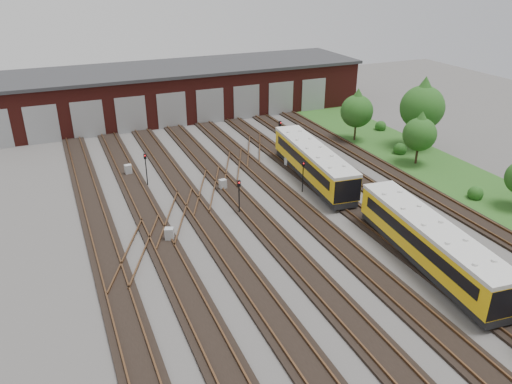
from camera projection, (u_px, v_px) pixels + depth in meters
name	position (u px, v px, depth m)	size (l,w,h in m)	color
ground	(324.00, 259.00, 35.07)	(120.00, 120.00, 0.00)	#454240
track_network	(318.00, 254.00, 35.45)	(30.40, 70.00, 0.33)	black
maintenance_shed	(175.00, 90.00, 67.02)	(51.00, 12.50, 6.35)	#4E1713
grass_verge	(438.00, 169.00, 50.18)	(8.00, 55.00, 0.05)	#244E1A
metro_train	(429.00, 242.00, 33.54)	(3.99, 46.37, 2.93)	black
signal_mast_0	(239.00, 192.00, 40.52)	(0.27, 0.26, 3.00)	black
signal_mast_1	(146.00, 165.00, 45.83)	(0.27, 0.25, 3.09)	black
signal_mast_2	(303.00, 173.00, 44.44)	(0.26, 0.24, 2.93)	black
signal_mast_3	(280.00, 132.00, 53.76)	(0.31, 0.30, 3.49)	black
relay_cabinet_0	(169.00, 235.00, 37.09)	(0.64, 0.54, 1.07)	#A1A4A6
relay_cabinet_1	(128.00, 170.00, 48.56)	(0.64, 0.53, 1.06)	#A1A4A6
relay_cabinet_2	(223.00, 185.00, 45.43)	(0.61, 0.50, 1.01)	#A1A4A6
relay_cabinet_3	(315.00, 171.00, 48.43)	(0.54, 0.45, 0.90)	#A1A4A6
relay_cabinet_4	(288.00, 162.00, 50.65)	(0.57, 0.47, 0.95)	#A1A4A6
tree_0	(357.00, 107.00, 56.56)	(3.69, 3.69, 6.12)	#302215
tree_1	(420.00, 130.00, 49.99)	(3.37, 3.37, 5.58)	#302215
tree_2	(423.00, 102.00, 54.01)	(4.79, 4.79, 7.94)	#302215
bush_0	(476.00, 192.00, 43.70)	(1.33, 1.33, 1.33)	#1B4A15
bush_1	(400.00, 147.00, 53.89)	(1.41, 1.41, 1.41)	#1B4A15
bush_2	(381.00, 125.00, 61.43)	(1.37, 1.37, 1.37)	#1B4A15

